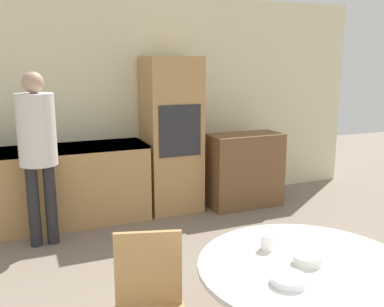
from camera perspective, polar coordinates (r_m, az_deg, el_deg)
wall_back at (r=5.34m, az=-8.96°, el=6.55°), size 6.62×0.05×2.60m
kitchen_counter at (r=5.00m, az=-20.78°, el=-4.34°), size 2.58×0.60×0.88m
oven_unit at (r=5.20m, az=-2.76°, el=2.48°), size 0.64×0.59×1.87m
sideboard at (r=5.46m, az=7.01°, el=-2.20°), size 0.93×0.45×0.93m
dining_table at (r=2.58m, az=14.84°, el=-18.60°), size 1.19×1.19×0.73m
chair_far_left at (r=2.51m, az=-5.72°, el=-19.41°), size 0.49×0.49×0.89m
person_standing at (r=4.37m, az=-19.92°, el=1.60°), size 0.36×0.36×1.72m
cup at (r=2.59m, az=9.97°, el=-11.55°), size 0.08×0.08×0.09m
bowl_near at (r=2.26m, az=12.75°, el=-16.12°), size 0.18×0.18×0.04m
bowl_centre at (r=2.48m, az=15.12°, el=-13.46°), size 0.16×0.16×0.05m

